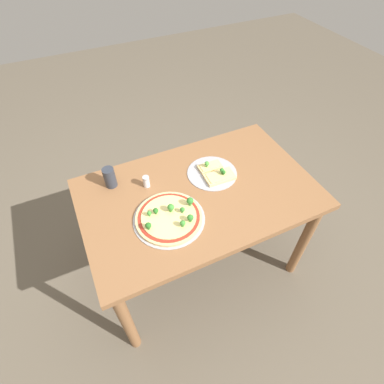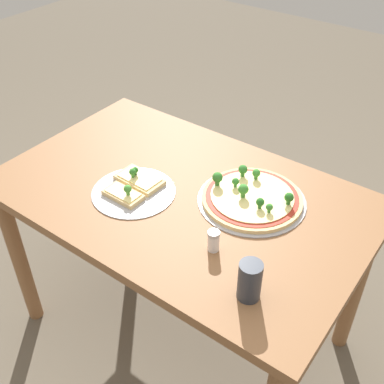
{
  "view_description": "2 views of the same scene",
  "coord_description": "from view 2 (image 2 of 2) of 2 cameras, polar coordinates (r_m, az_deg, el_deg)",
  "views": [
    {
      "loc": [
        0.49,
        0.96,
        1.93
      ],
      "look_at": [
        0.04,
        0.0,
        0.76
      ],
      "focal_mm": 28.0,
      "sensor_mm": 36.0,
      "label": 1
    },
    {
      "loc": [
        0.78,
        -1.01,
        1.75
      ],
      "look_at": [
        0.04,
        0.0,
        0.76
      ],
      "focal_mm": 45.0,
      "sensor_mm": 36.0,
      "label": 2
    }
  ],
  "objects": [
    {
      "name": "pizza_tray_slice",
      "position": [
        1.64,
        -6.95,
        0.55
      ],
      "size": [
        0.28,
        0.28,
        0.06
      ],
      "color": "#A3A3A8",
      "rests_on": "dining_table"
    },
    {
      "name": "ground_plane",
      "position": [
        2.16,
        -0.97,
        -15.69
      ],
      "size": [
        8.0,
        8.0,
        0.0
      ],
      "primitive_type": "plane",
      "color": "brown"
    },
    {
      "name": "condiment_shaker",
      "position": [
        1.4,
        2.57,
        -5.78
      ],
      "size": [
        0.04,
        0.04,
        0.07
      ],
      "color": "silver",
      "rests_on": "dining_table"
    },
    {
      "name": "drinking_cup",
      "position": [
        1.27,
        6.85,
        -10.4
      ],
      "size": [
        0.06,
        0.06,
        0.12
      ],
      "primitive_type": "cylinder",
      "color": "#2D333D",
      "rests_on": "dining_table"
    },
    {
      "name": "dining_table",
      "position": [
        1.69,
        -1.2,
        -2.72
      ],
      "size": [
        1.26,
        0.79,
        0.74
      ],
      "color": "brown",
      "rests_on": "ground_plane"
    },
    {
      "name": "pizza_tray_whole",
      "position": [
        1.59,
        7.07,
        -0.63
      ],
      "size": [
        0.36,
        0.36,
        0.07
      ],
      "color": "#A3A3A8",
      "rests_on": "dining_table"
    }
  ]
}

